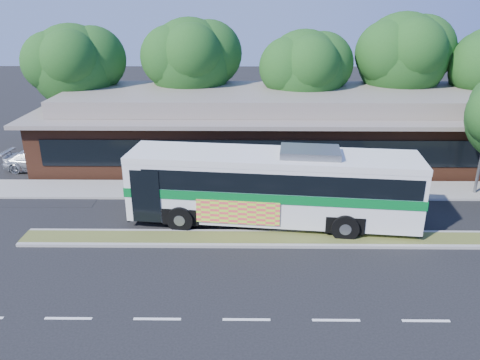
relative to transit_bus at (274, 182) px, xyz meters
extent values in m
plane|color=black|center=(1.73, -2.39, -2.10)|extent=(120.00, 120.00, 0.00)
cube|color=#4F5825|center=(1.73, -1.79, -2.02)|extent=(26.00, 1.10, 0.15)
cube|color=gray|center=(1.73, 4.01, -2.04)|extent=(44.00, 2.60, 0.12)
cube|color=black|center=(-16.27, 7.61, -2.09)|extent=(14.00, 12.00, 0.01)
cube|color=#572C1B|center=(1.73, 10.61, -0.50)|extent=(32.00, 10.00, 3.20)
cube|color=gray|center=(1.73, 10.61, 1.22)|extent=(33.20, 11.20, 0.24)
cube|color=gray|center=(1.73, 10.61, 1.85)|extent=(30.00, 8.00, 1.00)
cube|color=black|center=(1.73, 5.58, -0.40)|extent=(30.00, 0.06, 1.60)
cylinder|color=black|center=(-13.27, 12.61, -0.10)|extent=(0.44, 0.44, 3.99)
sphere|color=#153F15|center=(-13.27, 12.61, 3.63)|extent=(5.80, 5.80, 5.80)
sphere|color=#153F15|center=(-11.97, 13.04, 4.10)|extent=(4.52, 4.52, 4.52)
cylinder|color=black|center=(-5.27, 13.61, 0.00)|extent=(0.44, 0.44, 4.20)
sphere|color=#153F15|center=(-5.27, 13.61, 3.90)|extent=(6.00, 6.00, 6.00)
sphere|color=#153F15|center=(-3.92, 14.06, 4.38)|extent=(4.68, 4.68, 4.68)
cylinder|color=black|center=(2.73, 12.61, -0.21)|extent=(0.44, 0.44, 3.78)
sphere|color=#153F15|center=(2.73, 12.61, 3.36)|extent=(5.60, 5.60, 5.60)
sphere|color=#153F15|center=(3.99, 13.03, 3.81)|extent=(4.37, 4.37, 4.37)
cylinder|color=black|center=(9.73, 13.61, 0.11)|extent=(0.44, 0.44, 4.41)
sphere|color=#153F15|center=(9.73, 13.61, 4.17)|extent=(6.20, 6.20, 6.20)
sphere|color=#153F15|center=(11.12, 14.07, 4.67)|extent=(4.84, 4.84, 4.84)
cube|color=silver|center=(-0.06, 0.01, -0.19)|extent=(13.57, 4.26, 3.07)
cube|color=black|center=(0.27, -0.03, 0.43)|extent=(12.52, 4.20, 0.92)
cube|color=silver|center=(-0.06, 0.01, 1.22)|extent=(13.60, 4.29, 0.29)
cube|color=#046525|center=(-0.06, 0.01, -0.28)|extent=(13.64, 4.34, 0.42)
cube|color=black|center=(-6.72, 0.73, 0.18)|extent=(0.34, 2.49, 1.90)
cube|color=black|center=(6.59, -0.72, 0.54)|extent=(0.32, 2.32, 1.23)
cube|color=#F74849|center=(-1.66, -1.28, -0.98)|extent=(3.76, 0.46, 1.11)
cube|color=slate|center=(1.60, -0.17, 1.50)|extent=(2.85, 2.06, 0.33)
cylinder|color=black|center=(-4.30, -0.93, -1.49)|extent=(1.26, 0.53, 1.22)
cylinder|color=black|center=(-4.00, 1.84, -1.49)|extent=(1.26, 0.53, 1.22)
cylinder|color=black|center=(3.10, -1.74, -1.49)|extent=(1.26, 0.53, 1.22)
cylinder|color=black|center=(3.40, 1.03, -1.49)|extent=(1.26, 0.53, 1.22)
imported|color=silver|center=(-14.12, 7.25, -1.45)|extent=(4.60, 2.12, 1.30)
camera|label=1|loc=(-1.35, -20.33, 7.89)|focal=35.00mm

